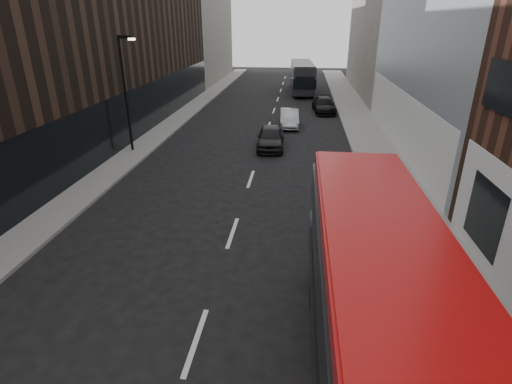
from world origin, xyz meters
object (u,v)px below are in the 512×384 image
(grey_bus, at_px, (302,76))
(car_c, at_px, (324,105))
(car_b, at_px, (289,118))
(street_lamp, at_px, (126,87))
(car_a, at_px, (271,137))
(red_bus, at_px, (378,321))

(grey_bus, distance_m, car_c, 11.54)
(grey_bus, xyz_separation_m, car_b, (-0.87, -17.03, -1.15))
(street_lamp, bearing_deg, car_a, 12.15)
(street_lamp, xyz_separation_m, car_a, (8.83, 1.90, -3.44))
(street_lamp, relative_size, car_a, 1.61)
(street_lamp, distance_m, car_c, 19.18)
(car_a, xyz_separation_m, car_b, (1.05, 6.10, -0.06))
(red_bus, height_order, car_c, red_bus)
(street_lamp, xyz_separation_m, grey_bus, (10.75, 25.03, -2.35))
(red_bus, xyz_separation_m, grey_bus, (-1.75, 42.52, -0.57))
(red_bus, xyz_separation_m, car_c, (0.40, 31.24, -1.73))
(street_lamp, xyz_separation_m, car_b, (9.88, 8.00, -3.50))
(grey_bus, bearing_deg, car_c, -82.73)
(grey_bus, xyz_separation_m, car_c, (2.15, -11.28, -1.16))
(red_bus, bearing_deg, grey_bus, 92.11)
(street_lamp, xyz_separation_m, red_bus, (12.49, -17.49, -1.78))
(street_lamp, bearing_deg, car_c, 46.84)
(car_b, xyz_separation_m, car_c, (3.02, 5.75, -0.02))
(grey_bus, distance_m, car_b, 17.09)
(car_b, distance_m, car_c, 6.50)
(street_lamp, height_order, grey_bus, street_lamp)
(car_b, bearing_deg, car_a, -102.97)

